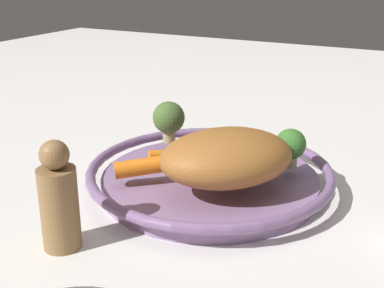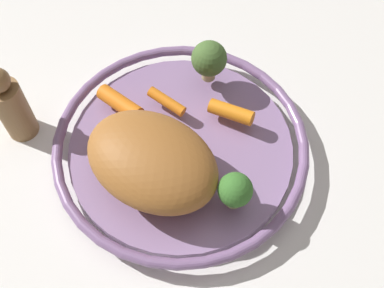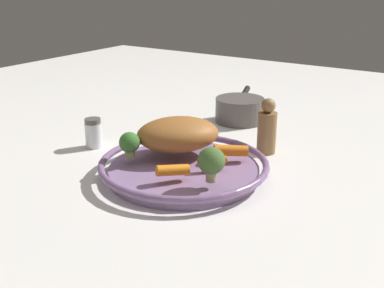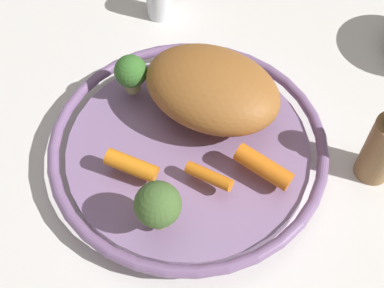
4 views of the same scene
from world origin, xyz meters
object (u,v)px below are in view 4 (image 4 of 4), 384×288
(broccoli_floret_small, at_px, (158,205))
(serving_bowl, at_px, (188,147))
(broccoli_floret_edge, at_px, (131,72))
(baby_carrot_right, at_px, (209,176))
(baby_carrot_center, at_px, (132,166))
(baby_carrot_left, at_px, (264,167))
(roast_chicken_piece, at_px, (212,88))

(broccoli_floret_small, bearing_deg, serving_bowl, -120.21)
(serving_bowl, relative_size, broccoli_floret_edge, 6.39)
(baby_carrot_right, xyz_separation_m, broccoli_floret_edge, (0.06, -0.15, 0.02))
(broccoli_floret_small, distance_m, broccoli_floret_edge, 0.19)
(baby_carrot_center, relative_size, broccoli_floret_small, 0.96)
(baby_carrot_left, bearing_deg, baby_carrot_center, -15.73)
(serving_bowl, bearing_deg, roast_chicken_piece, -133.98)
(serving_bowl, height_order, baby_carrot_left, baby_carrot_left)
(baby_carrot_left, distance_m, baby_carrot_center, 0.14)
(baby_carrot_left, xyz_separation_m, baby_carrot_right, (0.06, -0.01, -0.00))
(broccoli_floret_edge, bearing_deg, broccoli_floret_small, 87.53)
(roast_chicken_piece, height_order, baby_carrot_right, roast_chicken_piece)
(roast_chicken_piece, xyz_separation_m, baby_carrot_left, (-0.03, 0.10, -0.02))
(serving_bowl, xyz_separation_m, broccoli_floret_small, (0.05, 0.09, 0.05))
(baby_carrot_center, height_order, broccoli_floret_edge, broccoli_floret_edge)
(baby_carrot_center, height_order, broccoli_floret_small, broccoli_floret_small)
(baby_carrot_left, height_order, baby_carrot_right, baby_carrot_left)
(baby_carrot_right, distance_m, broccoli_floret_edge, 0.16)
(roast_chicken_piece, xyz_separation_m, broccoli_floret_small, (0.09, 0.14, 0.00))
(serving_bowl, xyz_separation_m, broccoli_floret_edge, (0.05, -0.09, 0.05))
(baby_carrot_right, bearing_deg, broccoli_floret_small, 29.69)
(baby_carrot_right, bearing_deg, baby_carrot_center, -22.98)
(roast_chicken_piece, height_order, broccoli_floret_edge, roast_chicken_piece)
(baby_carrot_center, bearing_deg, baby_carrot_right, 157.02)
(roast_chicken_piece, bearing_deg, broccoli_floret_small, 55.07)
(serving_bowl, relative_size, baby_carrot_center, 5.56)
(roast_chicken_piece, distance_m, baby_carrot_right, 0.11)
(baby_carrot_left, relative_size, broccoli_floret_small, 1.07)
(baby_carrot_left, height_order, broccoli_floret_edge, broccoli_floret_edge)
(roast_chicken_piece, relative_size, broccoli_floret_small, 2.68)
(broccoli_floret_edge, bearing_deg, baby_carrot_center, 78.65)
(baby_carrot_center, bearing_deg, roast_chicken_piece, -149.18)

